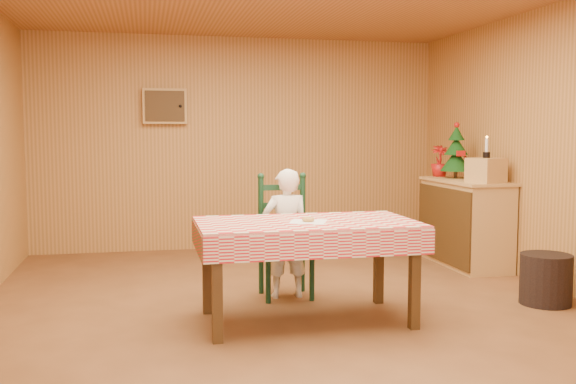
# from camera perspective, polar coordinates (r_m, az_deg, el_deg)

# --- Properties ---
(ground) EXTENTS (6.00, 6.00, 0.00)m
(ground) POSITION_cam_1_polar(r_m,az_deg,el_deg) (5.23, 0.48, -10.62)
(ground) COLOR brown
(ground) RESTS_ON ground
(cabin_walls) EXTENTS (5.10, 6.05, 2.65)m
(cabin_walls) POSITION_cam_1_polar(r_m,az_deg,el_deg) (5.56, -0.78, 9.33)
(cabin_walls) COLOR #B37E40
(cabin_walls) RESTS_ON ground
(dining_table) EXTENTS (1.66, 0.96, 0.77)m
(dining_table) POSITION_cam_1_polar(r_m,az_deg,el_deg) (4.85, 1.66, -3.56)
(dining_table) COLOR #452C12
(dining_table) RESTS_ON ground
(ladder_chair) EXTENTS (0.44, 0.40, 1.08)m
(ladder_chair) POSITION_cam_1_polar(r_m,az_deg,el_deg) (5.64, -0.31, -4.20)
(ladder_chair) COLOR black
(ladder_chair) RESTS_ON ground
(seated_child) EXTENTS (0.41, 0.27, 1.12)m
(seated_child) POSITION_cam_1_polar(r_m,az_deg,el_deg) (5.58, -0.18, -3.70)
(seated_child) COLOR white
(seated_child) RESTS_ON ground
(napkin) EXTENTS (0.34, 0.34, 0.00)m
(napkin) POSITION_cam_1_polar(r_m,az_deg,el_deg) (4.79, 1.81, -2.65)
(napkin) COLOR white
(napkin) RESTS_ON dining_table
(donut) EXTENTS (0.12, 0.12, 0.03)m
(donut) POSITION_cam_1_polar(r_m,az_deg,el_deg) (4.79, 1.81, -2.44)
(donut) COLOR #BF8D44
(donut) RESTS_ON napkin
(shelf_unit) EXTENTS (0.54, 1.24, 0.93)m
(shelf_unit) POSITION_cam_1_polar(r_m,az_deg,el_deg) (7.20, 15.42, -2.63)
(shelf_unit) COLOR tan
(shelf_unit) RESTS_ON ground
(crate) EXTENTS (0.38, 0.38, 0.25)m
(crate) POSITION_cam_1_polar(r_m,az_deg,el_deg) (6.80, 17.19, 1.86)
(crate) COLOR tan
(crate) RESTS_ON shelf_unit
(christmas_tree) EXTENTS (0.34, 0.34, 0.62)m
(christmas_tree) POSITION_cam_1_polar(r_m,az_deg,el_deg) (7.36, 14.72, 3.38)
(christmas_tree) COLOR #452C12
(christmas_tree) RESTS_ON shelf_unit
(flower_arrangement) EXTENTS (0.22, 0.22, 0.36)m
(flower_arrangement) POSITION_cam_1_polar(r_m,az_deg,el_deg) (7.61, 13.33, 2.71)
(flower_arrangement) COLOR #AA130F
(flower_arrangement) RESTS_ON shelf_unit
(candle_set) EXTENTS (0.07, 0.07, 0.22)m
(candle_set) POSITION_cam_1_polar(r_m,az_deg,el_deg) (6.79, 17.23, 3.46)
(candle_set) COLOR black
(candle_set) RESTS_ON crate
(storage_bin) EXTENTS (0.54, 0.54, 0.42)m
(storage_bin) POSITION_cam_1_polar(r_m,az_deg,el_deg) (5.83, 21.94, -7.20)
(storage_bin) COLOR black
(storage_bin) RESTS_ON ground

